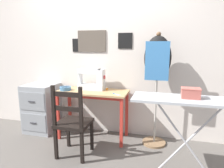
% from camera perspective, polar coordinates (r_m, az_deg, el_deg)
% --- Properties ---
extents(ground_plane, '(14.00, 14.00, 0.00)m').
position_cam_1_polar(ground_plane, '(2.95, -6.92, -16.63)').
color(ground_plane, '#5B5651').
extents(wall_back, '(10.00, 0.07, 2.55)m').
position_cam_1_polar(wall_back, '(3.10, -3.87, 9.36)').
color(wall_back, silver).
rests_on(wall_back, ground_plane).
extents(sewing_table, '(1.02, 0.45, 0.72)m').
position_cam_1_polar(sewing_table, '(2.91, -5.63, -4.06)').
color(sewing_table, tan).
rests_on(sewing_table, ground_plane).
extents(sewing_machine, '(0.40, 0.17, 0.33)m').
position_cam_1_polar(sewing_machine, '(2.95, -5.47, 1.15)').
color(sewing_machine, white).
rests_on(sewing_machine, sewing_table).
extents(fabric_bowl, '(0.17, 0.17, 0.05)m').
position_cam_1_polar(fabric_bowl, '(2.99, -13.18, -1.22)').
color(fabric_bowl, teal).
rests_on(fabric_bowl, sewing_table).
extents(scissors, '(0.13, 0.12, 0.01)m').
position_cam_1_polar(scissors, '(2.70, 0.97, -2.84)').
color(scissors, silver).
rests_on(scissors, sewing_table).
extents(thread_spool_near_machine, '(0.04, 0.04, 0.04)m').
position_cam_1_polar(thread_spool_near_machine, '(2.91, -1.42, -1.40)').
color(thread_spool_near_machine, orange).
rests_on(thread_spool_near_machine, sewing_table).
extents(wooden_chair, '(0.40, 0.38, 0.92)m').
position_cam_1_polar(wooden_chair, '(2.53, -11.13, -10.91)').
color(wooden_chair, black).
rests_on(wooden_chair, ground_plane).
extents(filing_cabinet, '(0.46, 0.49, 0.76)m').
position_cam_1_polar(filing_cabinet, '(3.42, -19.37, -6.37)').
color(filing_cabinet, '#93999E').
rests_on(filing_cabinet, ground_plane).
extents(dress_form, '(0.35, 0.32, 1.53)m').
position_cam_1_polar(dress_form, '(2.68, 12.83, 5.62)').
color(dress_form, '#846647').
rests_on(dress_form, ground_plane).
extents(ironing_board, '(1.06, 0.35, 0.88)m').
position_cam_1_polar(ironing_board, '(2.03, 21.08, -5.31)').
color(ironing_board, '#ADB2B7').
rests_on(ironing_board, ground_plane).
extents(storage_box, '(0.18, 0.12, 0.10)m').
position_cam_1_polar(storage_box, '(2.03, 21.55, -2.43)').
color(storage_box, '#AD564C').
rests_on(storage_box, ironing_board).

